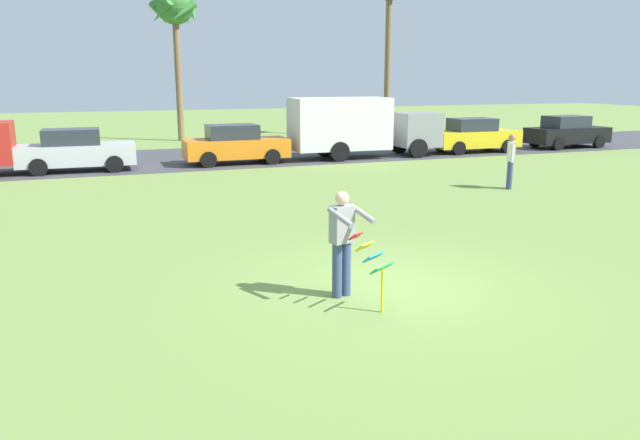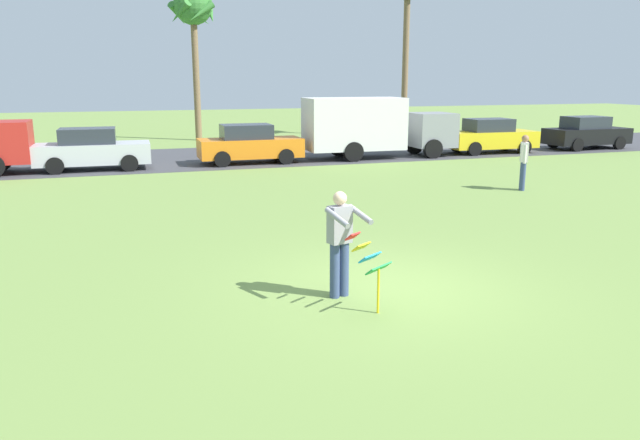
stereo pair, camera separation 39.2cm
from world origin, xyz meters
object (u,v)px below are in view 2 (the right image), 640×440
object	(u,v)px
parked_car_orange	(249,145)
parked_car_yellow	(490,136)
kite_held	(370,260)
parked_car_silver	(92,150)
parked_car_black	(586,133)
palm_tree_right_near	(193,12)
person_kite_flyer	(340,240)
person_walker_near	(524,161)
parked_truck_grey_van	(372,126)

from	to	relation	value
parked_car_orange	parked_car_yellow	xyz separation A→B (m)	(11.46, 0.00, 0.00)
kite_held	parked_car_yellow	world-z (taller)	parked_car_yellow
parked_car_silver	parked_car_yellow	world-z (taller)	same
parked_car_black	palm_tree_right_near	bearing A→B (deg)	149.59
parked_car_yellow	parked_car_black	xyz separation A→B (m)	(5.52, -0.00, 0.00)
parked_car_silver	palm_tree_right_near	xyz separation A→B (m)	(5.33, 10.41, 6.16)
person_kite_flyer	kite_held	world-z (taller)	person_kite_flyer
kite_held	parked_car_orange	bearing A→B (deg)	84.38
person_walker_near	parked_car_black	bearing A→B (deg)	41.00
kite_held	parked_car_yellow	bearing A→B (deg)	51.97
kite_held	palm_tree_right_near	world-z (taller)	palm_tree_right_near
parked_car_orange	person_walker_near	xyz separation A→B (m)	(6.89, -8.77, 0.16)
parked_car_yellow	person_walker_near	world-z (taller)	person_walker_near
parked_car_silver	parked_car_yellow	bearing A→B (deg)	0.00
parked_truck_grey_van	parked_car_yellow	size ratio (longest dim) A/B	1.58
palm_tree_right_near	parked_car_orange	bearing A→B (deg)	-85.78
parked_car_black	parked_car_silver	bearing A→B (deg)	180.00
kite_held	palm_tree_right_near	size ratio (longest dim) A/B	0.14
palm_tree_right_near	person_kite_flyer	bearing A→B (deg)	-92.37
parked_car_orange	parked_car_yellow	distance (m)	11.46
parked_car_orange	palm_tree_right_near	size ratio (longest dim) A/B	0.50
parked_car_silver	parked_car_orange	bearing A→B (deg)	-0.01
parked_car_yellow	palm_tree_right_near	world-z (taller)	palm_tree_right_near
kite_held	parked_car_black	bearing A→B (deg)	41.97
parked_car_yellow	parked_car_black	bearing A→B (deg)	-0.02
parked_car_silver	parked_car_yellow	distance (m)	17.55
person_walker_near	parked_truck_grey_van	bearing A→B (deg)	99.38
parked_car_silver	palm_tree_right_near	size ratio (longest dim) A/B	0.51
parked_car_yellow	person_walker_near	size ratio (longest dim) A/B	2.46
palm_tree_right_near	person_walker_near	xyz separation A→B (m)	(7.65, -19.18, -6.00)
person_kite_flyer	parked_car_orange	size ratio (longest dim) A/B	0.41
parked_car_orange	parked_truck_grey_van	size ratio (longest dim) A/B	0.62
parked_car_orange	parked_car_black	xyz separation A→B (m)	(16.97, -0.00, 0.00)
parked_car_silver	palm_tree_right_near	distance (m)	13.22
parked_car_silver	person_walker_near	xyz separation A→B (m)	(12.98, -8.77, 0.16)
kite_held	parked_car_orange	xyz separation A→B (m)	(1.65, 16.75, -0.02)
parked_car_black	parked_car_yellow	bearing A→B (deg)	179.98
parked_car_orange	parked_truck_grey_van	bearing A→B (deg)	-0.01
person_kite_flyer	parked_car_yellow	bearing A→B (deg)	50.31
parked_car_orange	person_kite_flyer	bearing A→B (deg)	-96.62
parked_car_yellow	kite_held	bearing A→B (deg)	-128.03
parked_truck_grey_van	parked_car_black	bearing A→B (deg)	-0.00
parked_car_yellow	palm_tree_right_near	bearing A→B (deg)	139.58
person_kite_flyer	palm_tree_right_near	distance (m)	27.15
parked_car_black	person_walker_near	distance (m)	13.37
parked_car_orange	person_walker_near	size ratio (longest dim) A/B	2.43
palm_tree_right_near	parked_car_yellow	bearing A→B (deg)	-40.42
person_walker_near	parked_car_silver	bearing A→B (deg)	145.96
palm_tree_right_near	parked_car_black	bearing A→B (deg)	-30.41
kite_held	palm_tree_right_near	distance (m)	27.86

